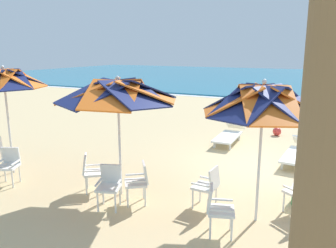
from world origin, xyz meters
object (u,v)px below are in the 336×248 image
at_px(plastic_chair_6, 9,163).
at_px(beachgoer_seated, 265,99).
at_px(plastic_chair_4, 110,184).
at_px(beach_umbrella_2, 4,80).
at_px(beach_umbrella_0, 263,102).
at_px(cooler_box, 305,195).
at_px(plastic_chair_1, 208,185).
at_px(plastic_chair_2, 217,207).
at_px(plastic_chair_3, 91,170).
at_px(beach_ball, 277,131).
at_px(beach_umbrella_1, 118,92).
at_px(plastic_chair_0, 302,191).
at_px(plastic_chair_5, 139,180).
at_px(sun_lounger_0, 298,152).
at_px(sun_lounger_1, 229,134).

relative_size(plastic_chair_6, beachgoer_seated, 0.94).
relative_size(plastic_chair_4, beach_umbrella_2, 0.32).
xyz_separation_m(beach_umbrella_0, beachgoer_seated, (-2.41, 13.76, -1.95)).
relative_size(plastic_chair_4, beachgoer_seated, 0.94).
bearing_deg(cooler_box, plastic_chair_1, -148.32).
bearing_deg(plastic_chair_2, cooler_box, 56.54).
relative_size(plastic_chair_3, beach_ball, 2.81).
bearing_deg(plastic_chair_1, beachgoer_seated, 95.99).
distance_m(plastic_chair_4, beach_umbrella_2, 3.91).
distance_m(beach_umbrella_1, plastic_chair_4, 1.87).
relative_size(beach_ball, beachgoer_seated, 0.33).
distance_m(plastic_chair_0, plastic_chair_5, 3.17).
bearing_deg(plastic_chair_3, beach_umbrella_0, 5.63).
bearing_deg(plastic_chair_2, plastic_chair_3, 172.05).
bearing_deg(plastic_chair_5, beach_umbrella_0, 8.70).
xyz_separation_m(sun_lounger_0, cooler_box, (0.39, -2.73, -0.08)).
distance_m(beach_umbrella_0, beach_umbrella_2, 6.15).
distance_m(plastic_chair_6, beach_ball, 9.01).
bearing_deg(plastic_chair_6, plastic_chair_0, 12.84).
bearing_deg(plastic_chair_3, plastic_chair_6, -165.80).
bearing_deg(sun_lounger_0, plastic_chair_6, -141.61).
bearing_deg(sun_lounger_0, beachgoer_seated, 105.62).
bearing_deg(plastic_chair_3, plastic_chair_5, -0.15).
bearing_deg(cooler_box, beachgoer_seated, 104.06).
distance_m(plastic_chair_3, plastic_chair_4, 0.92).
relative_size(plastic_chair_5, beachgoer_seated, 0.94).
height_order(plastic_chair_0, beach_umbrella_2, beach_umbrella_2).
bearing_deg(sun_lounger_0, plastic_chair_3, -133.04).
distance_m(plastic_chair_5, beach_ball, 7.22).
bearing_deg(beach_umbrella_2, cooler_box, 12.02).
distance_m(plastic_chair_1, sun_lounger_1, 4.98).
bearing_deg(beach_umbrella_1, beach_umbrella_2, -177.04).
xyz_separation_m(plastic_chair_1, plastic_chair_2, (0.47, -0.84, 0.00)).
xyz_separation_m(plastic_chair_2, sun_lounger_0, (0.86, 4.63, -0.22)).
distance_m(plastic_chair_0, sun_lounger_0, 3.30).
xyz_separation_m(beach_umbrella_1, beach_umbrella_2, (-3.24, -0.17, 0.13)).
xyz_separation_m(plastic_chair_5, beachgoer_seated, (-0.09, 14.12, -0.20)).
bearing_deg(plastic_chair_1, beach_umbrella_0, -3.39).
height_order(plastic_chair_1, plastic_chair_5, same).
xyz_separation_m(plastic_chair_0, plastic_chair_1, (-1.69, -0.51, 0.00)).
xyz_separation_m(plastic_chair_6, beach_ball, (4.94, 7.52, -0.34)).
relative_size(plastic_chair_3, plastic_chair_4, 1.00).
distance_m(plastic_chair_5, sun_lounger_0, 4.99).
height_order(beach_umbrella_2, beach_ball, beach_umbrella_2).
height_order(beach_umbrella_2, sun_lounger_0, beach_umbrella_2).
relative_size(beach_umbrella_2, beachgoer_seated, 2.97).
bearing_deg(sun_lounger_0, sun_lounger_1, 155.10).
distance_m(plastic_chair_5, cooler_box, 3.42).
xyz_separation_m(beach_umbrella_2, sun_lounger_0, (6.50, 4.20, -2.11)).
distance_m(beach_umbrella_2, plastic_chair_6, 2.04).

